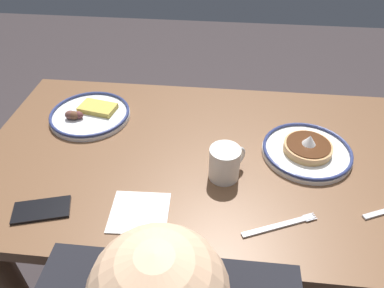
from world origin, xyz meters
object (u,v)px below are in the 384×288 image
(plate_near_main, at_px, (307,150))
(paper_napkin, at_px, (139,212))
(cell_phone, at_px, (42,210))
(coffee_mug, at_px, (225,163))
(plate_center_pancakes, at_px, (90,114))
(fork_near, at_px, (280,225))

(plate_near_main, bearing_deg, paper_napkin, 31.48)
(cell_phone, bearing_deg, coffee_mug, -175.28)
(cell_phone, bearing_deg, plate_near_main, -173.52)
(plate_center_pancakes, distance_m, cell_phone, 0.42)
(plate_center_pancakes, relative_size, paper_napkin, 1.84)
(cell_phone, bearing_deg, plate_center_pancakes, -105.37)
(plate_near_main, distance_m, plate_center_pancakes, 0.73)
(plate_near_main, bearing_deg, plate_center_pancakes, -9.41)
(coffee_mug, distance_m, cell_phone, 0.50)
(fork_near, bearing_deg, cell_phone, 1.43)
(coffee_mug, distance_m, fork_near, 0.23)
(plate_near_main, relative_size, coffee_mug, 2.60)
(coffee_mug, relative_size, cell_phone, 0.72)
(plate_near_main, height_order, paper_napkin, plate_near_main)
(plate_near_main, xyz_separation_m, coffee_mug, (0.25, 0.12, 0.03))
(paper_napkin, bearing_deg, cell_phone, 4.44)
(plate_near_main, distance_m, cell_phone, 0.78)
(plate_near_main, xyz_separation_m, plate_center_pancakes, (0.72, -0.12, -0.00))
(plate_center_pancakes, xyz_separation_m, cell_phone, (-0.01, 0.42, -0.01))
(plate_near_main, relative_size, paper_napkin, 1.81)
(plate_near_main, bearing_deg, coffee_mug, 26.09)
(plate_near_main, distance_m, fork_near, 0.30)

